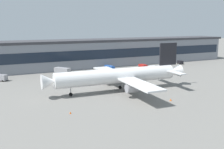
{
  "coord_description": "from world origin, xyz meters",
  "views": [
    {
      "loc": [
        -52.81,
        -78.34,
        22.12
      ],
      "look_at": [
        -14.21,
        1.53,
        5.0
      ],
      "focal_mm": 41.65,
      "sensor_mm": 36.0,
      "label": 1
    }
  ],
  "objects": [
    {
      "name": "catering_truck",
      "position": [
        -24.55,
        28.03,
        2.29
      ],
      "size": [
        6.25,
        7.39,
        4.15
      ],
      "color": "gray",
      "rests_on": "ground_plane"
    },
    {
      "name": "traffic_cone_1",
      "position": [
        -5.16,
        -19.56,
        0.35
      ],
      "size": [
        0.55,
        0.55,
        0.69
      ],
      "primitive_type": "cone",
      "color": "#F2590C",
      "rests_on": "ground_plane"
    },
    {
      "name": "ground_plane",
      "position": [
        0.0,
        0.0,
        0.0
      ],
      "size": [
        600.0,
        600.0,
        0.0
      ],
      "primitive_type": "plane",
      "color": "slate"
    },
    {
      "name": "traffic_cone_0",
      "position": [
        -35.13,
        -17.62,
        0.28
      ],
      "size": [
        0.45,
        0.45,
        0.57
      ],
      "primitive_type": "cone",
      "color": "#F2590C",
      "rests_on": "ground_plane"
    },
    {
      "name": "crew_van",
      "position": [
        -48.63,
        31.9,
        1.46
      ],
      "size": [
        5.25,
        5.21,
        2.55
      ],
      "color": "gray",
      "rests_on": "ground_plane"
    },
    {
      "name": "airliner",
      "position": [
        -13.3,
        -2.52,
        5.21
      ],
      "size": [
        50.44,
        43.07,
        15.67
      ],
      "color": "white",
      "rests_on": "ground_plane"
    },
    {
      "name": "baggage_tug",
      "position": [
        45.79,
        36.31,
        1.09
      ],
      "size": [
        2.57,
        3.87,
        1.85
      ],
      "color": "black",
      "rests_on": "ground_plane"
    },
    {
      "name": "terminal_building",
      "position": [
        0.0,
        50.79,
        7.2
      ],
      "size": [
        165.48,
        17.97,
        14.35
      ],
      "color": "gray",
      "rests_on": "ground_plane"
    },
    {
      "name": "belt_loader",
      "position": [
        1.84,
        37.7,
        1.15
      ],
      "size": [
        3.02,
        6.64,
        1.95
      ],
      "color": "#2651A5",
      "rests_on": "ground_plane"
    },
    {
      "name": "pushback_tractor",
      "position": [
        19.57,
        34.36,
        1.05
      ],
      "size": [
        2.64,
        4.8,
        1.75
      ],
      "color": "red",
      "rests_on": "ground_plane"
    }
  ]
}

